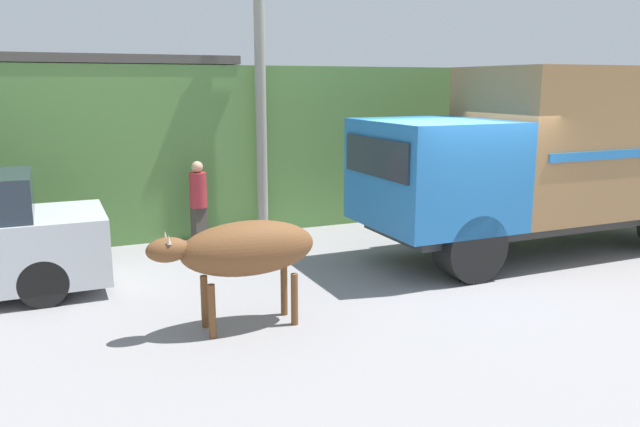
{
  "coord_description": "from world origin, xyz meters",
  "views": [
    {
      "loc": [
        -5.93,
        -7.82,
        2.98
      ],
      "look_at": [
        -2.53,
        -0.05,
        1.21
      ],
      "focal_mm": 35.0,
      "sensor_mm": 36.0,
      "label": 1
    }
  ],
  "objects_px": {
    "brown_cow": "(244,250)",
    "pedestrian_on_hill": "(198,200)",
    "utility_pole": "(260,85)",
    "cargo_truck": "(563,152)"
  },
  "relations": [
    {
      "from": "cargo_truck",
      "to": "brown_cow",
      "type": "relative_size",
      "value": 3.41
    },
    {
      "from": "brown_cow",
      "to": "utility_pole",
      "type": "relative_size",
      "value": 0.37
    },
    {
      "from": "cargo_truck",
      "to": "utility_pole",
      "type": "relative_size",
      "value": 1.25
    },
    {
      "from": "cargo_truck",
      "to": "utility_pole",
      "type": "distance_m",
      "value": 5.68
    },
    {
      "from": "brown_cow",
      "to": "utility_pole",
      "type": "distance_m",
      "value": 5.14
    },
    {
      "from": "cargo_truck",
      "to": "pedestrian_on_hill",
      "type": "distance_m",
      "value": 6.64
    },
    {
      "from": "brown_cow",
      "to": "pedestrian_on_hill",
      "type": "relative_size",
      "value": 1.3
    },
    {
      "from": "brown_cow",
      "to": "utility_pole",
      "type": "height_order",
      "value": "utility_pole"
    },
    {
      "from": "utility_pole",
      "to": "brown_cow",
      "type": "bearing_deg",
      "value": -111.11
    },
    {
      "from": "utility_pole",
      "to": "pedestrian_on_hill",
      "type": "bearing_deg",
      "value": -167.09
    }
  ]
}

